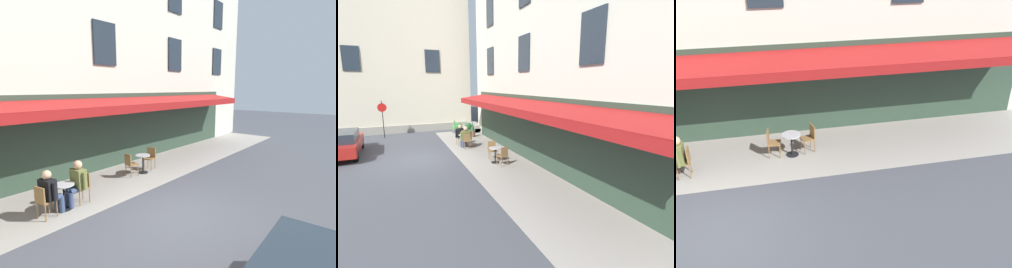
# 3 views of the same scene
# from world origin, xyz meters

# --- Properties ---
(ground_plane) EXTENTS (70.00, 70.00, 0.00)m
(ground_plane) POSITION_xyz_m (0.00, 0.00, 0.00)
(ground_plane) COLOR #42444C
(sidewalk_cafe_terrace) EXTENTS (20.50, 3.20, 0.01)m
(sidewalk_cafe_terrace) POSITION_xyz_m (-3.25, -3.40, 0.00)
(sidewalk_cafe_terrace) COLOR gray
(sidewalk_cafe_terrace) RESTS_ON ground_plane
(cafe_table_near_entrance) EXTENTS (0.60, 0.60, 0.75)m
(cafe_table_near_entrance) POSITION_xyz_m (-2.04, -3.28, 0.49)
(cafe_table_near_entrance) COLOR black
(cafe_table_near_entrance) RESTS_ON ground_plane
(cafe_chair_wicker_corner_right) EXTENTS (0.49, 0.49, 0.91)m
(cafe_chair_wicker_corner_right) POSITION_xyz_m (-2.65, -3.43, 0.55)
(cafe_chair_wicker_corner_right) COLOR olive
(cafe_chair_wicker_corner_right) RESTS_ON ground_plane
(cafe_chair_wicker_corner_left) EXTENTS (0.45, 0.45, 0.91)m
(cafe_chair_wicker_corner_left) POSITION_xyz_m (-1.41, -3.36, 0.55)
(cafe_chair_wicker_corner_left) COLOR olive
(cafe_chair_wicker_corner_left) RESTS_ON ground_plane
(cafe_chair_wicker_by_window) EXTENTS (0.41, 0.41, 0.91)m
(cafe_chair_wicker_by_window) POSITION_xyz_m (1.08, -2.73, 0.55)
(cafe_chair_wicker_by_window) COLOR olive
(cafe_chair_wicker_by_window) RESTS_ON ground_plane
(seated_companion_in_olive) EXTENTS (0.57, 0.69, 1.33)m
(seated_companion_in_olive) POSITION_xyz_m (1.30, -2.72, 0.71)
(seated_companion_in_olive) COLOR navy
(seated_companion_in_olive) RESTS_ON ground_plane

